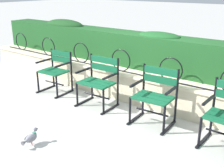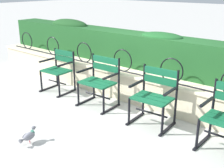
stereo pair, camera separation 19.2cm
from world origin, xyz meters
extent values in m
plane|color=#B7B5AF|center=(0.00, 0.00, 0.00)|extent=(60.00, 60.00, 0.00)
cube|color=beige|center=(0.00, 0.81, 0.25)|extent=(8.18, 0.35, 0.50)
cube|color=beige|center=(0.00, 0.81, 0.52)|extent=(8.18, 0.41, 0.05)
cylinder|color=black|center=(0.00, 0.74, 0.56)|extent=(7.63, 0.02, 0.02)
torus|color=black|center=(-3.30, 0.74, 0.76)|extent=(0.42, 0.02, 0.42)
torus|color=black|center=(-2.30, 0.74, 0.76)|extent=(0.42, 0.02, 0.42)
torus|color=black|center=(-1.30, 0.74, 0.76)|extent=(0.42, 0.02, 0.42)
torus|color=black|center=(-0.30, 0.74, 0.76)|extent=(0.42, 0.02, 0.42)
torus|color=black|center=(0.70, 0.74, 0.76)|extent=(0.42, 0.02, 0.42)
cube|color=#1E5123|center=(0.00, 1.26, 0.87)|extent=(8.02, 0.54, 0.64)
ellipsoid|color=#1D4920|center=(-2.29, 1.26, 1.19)|extent=(1.09, 0.49, 0.25)
ellipsoid|color=#1B5123|center=(0.18, 1.26, 1.19)|extent=(0.82, 0.49, 0.14)
cube|color=#145B38|center=(-1.56, 0.07, 0.44)|extent=(0.53, 0.16, 0.03)
cube|color=#145B38|center=(-1.57, 0.21, 0.44)|extent=(0.53, 0.16, 0.03)
cube|color=#145B38|center=(-1.58, 0.35, 0.44)|extent=(0.53, 0.16, 0.03)
cube|color=#145B38|center=(-1.59, 0.45, 0.76)|extent=(0.52, 0.06, 0.11)
cube|color=#145B38|center=(-1.59, 0.45, 0.63)|extent=(0.52, 0.06, 0.11)
cylinder|color=black|center=(-1.33, 0.47, 0.41)|extent=(0.04, 0.04, 0.82)
cylinder|color=black|center=(-1.30, 0.04, 0.22)|extent=(0.04, 0.04, 0.44)
cube|color=black|center=(-1.31, 0.23, 0.01)|extent=(0.07, 0.52, 0.02)
cube|color=black|center=(-1.31, 0.23, 0.62)|extent=(0.06, 0.40, 0.03)
cylinder|color=black|center=(-1.85, 0.43, 0.41)|extent=(0.04, 0.04, 0.82)
cylinder|color=black|center=(-1.82, 0.01, 0.22)|extent=(0.04, 0.04, 0.44)
cube|color=black|center=(-1.83, 0.20, 0.01)|extent=(0.07, 0.52, 0.02)
cube|color=black|center=(-1.83, 0.20, 0.62)|extent=(0.06, 0.40, 0.03)
cylinder|color=black|center=(-1.57, 0.21, 0.20)|extent=(0.50, 0.06, 0.03)
cube|color=#145B38|center=(-0.44, 0.06, 0.44)|extent=(0.60, 0.15, 0.03)
cube|color=#145B38|center=(-0.44, 0.20, 0.44)|extent=(0.60, 0.15, 0.03)
cube|color=#145B38|center=(-0.45, 0.33, 0.44)|extent=(0.60, 0.15, 0.03)
cube|color=#145B38|center=(-0.45, 0.44, 0.80)|extent=(0.59, 0.05, 0.11)
cube|color=#145B38|center=(-0.45, 0.44, 0.66)|extent=(0.59, 0.05, 0.11)
cylinder|color=black|center=(-0.16, 0.45, 0.44)|extent=(0.04, 0.04, 0.88)
cylinder|color=black|center=(-0.14, 0.02, 0.22)|extent=(0.04, 0.04, 0.44)
cube|color=black|center=(-0.15, 0.21, 0.01)|extent=(0.06, 0.52, 0.02)
cube|color=black|center=(-0.15, 0.21, 0.62)|extent=(0.05, 0.40, 0.03)
cylinder|color=black|center=(-0.75, 0.43, 0.44)|extent=(0.04, 0.04, 0.88)
cylinder|color=black|center=(-0.73, 0.00, 0.22)|extent=(0.04, 0.04, 0.44)
cube|color=black|center=(-0.74, 0.19, 0.01)|extent=(0.06, 0.52, 0.02)
cube|color=black|center=(-0.74, 0.19, 0.62)|extent=(0.05, 0.40, 0.03)
cylinder|color=black|center=(-0.44, 0.20, 0.20)|extent=(0.56, 0.05, 0.03)
cube|color=#145B38|center=(0.70, 0.06, 0.44)|extent=(0.58, 0.16, 0.03)
cube|color=#145B38|center=(0.69, 0.20, 0.44)|extent=(0.58, 0.16, 0.03)
cube|color=#145B38|center=(0.68, 0.33, 0.44)|extent=(0.58, 0.16, 0.03)
cube|color=#145B38|center=(0.68, 0.44, 0.80)|extent=(0.57, 0.06, 0.11)
cube|color=#145B38|center=(0.68, 0.44, 0.66)|extent=(0.57, 0.06, 0.11)
cylinder|color=black|center=(0.96, 0.45, 0.44)|extent=(0.04, 0.04, 0.88)
cylinder|color=black|center=(0.99, 0.03, 0.22)|extent=(0.04, 0.04, 0.44)
cube|color=black|center=(0.98, 0.22, 0.01)|extent=(0.07, 0.52, 0.02)
cube|color=black|center=(0.98, 0.22, 0.62)|extent=(0.06, 0.40, 0.03)
cylinder|color=black|center=(0.39, 0.42, 0.44)|extent=(0.04, 0.04, 0.88)
cylinder|color=black|center=(0.41, -0.01, 0.22)|extent=(0.04, 0.04, 0.44)
cube|color=black|center=(0.40, 0.18, 0.01)|extent=(0.07, 0.52, 0.02)
cube|color=black|center=(0.40, 0.18, 0.62)|extent=(0.06, 0.40, 0.03)
cylinder|color=black|center=(0.69, 0.20, 0.20)|extent=(0.55, 0.06, 0.03)
cylinder|color=black|center=(1.54, 0.42, 0.44)|extent=(0.04, 0.04, 0.88)
cylinder|color=black|center=(1.53, -0.01, 0.22)|extent=(0.04, 0.04, 0.44)
cube|color=black|center=(1.53, 0.18, 0.01)|extent=(0.05, 0.52, 0.02)
cube|color=black|center=(1.53, 0.18, 0.62)|extent=(0.04, 0.40, 0.03)
ellipsoid|color=gray|center=(-0.30, -1.34, 0.11)|extent=(0.12, 0.20, 0.11)
cylinder|color=#2D6B56|center=(-0.31, -1.28, 0.14)|extent=(0.05, 0.07, 0.06)
sphere|color=slate|center=(-0.31, -1.25, 0.20)|extent=(0.06, 0.06, 0.06)
cone|color=black|center=(-0.32, -1.22, 0.19)|extent=(0.02, 0.02, 0.01)
cone|color=#595960|center=(-0.29, -1.46, 0.10)|extent=(0.07, 0.09, 0.06)
ellipsoid|color=slate|center=(-0.35, -1.36, 0.11)|extent=(0.03, 0.14, 0.07)
ellipsoid|color=slate|center=(-0.26, -1.35, 0.11)|extent=(0.03, 0.14, 0.07)
cylinder|color=#C6515B|center=(-0.32, -1.33, 0.03)|extent=(0.01, 0.01, 0.05)
cylinder|color=#C6515B|center=(-0.29, -1.35, 0.03)|extent=(0.01, 0.01, 0.05)
camera|label=1|loc=(2.59, -3.33, 2.07)|focal=44.94mm
camera|label=2|loc=(2.74, -3.21, 2.07)|focal=44.94mm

